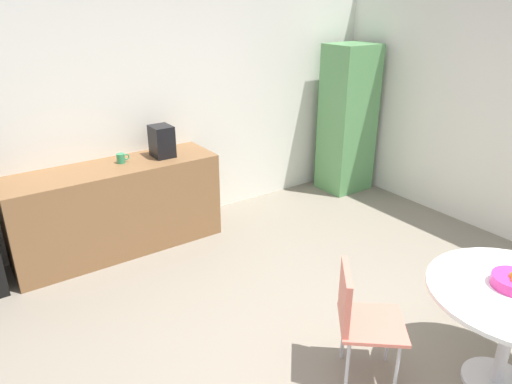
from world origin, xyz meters
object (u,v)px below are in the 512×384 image
(locker_cabinet, at_px, (347,119))
(mug_white, at_px, (121,158))
(coffee_maker, at_px, (162,141))
(chair_coral, at_px, (358,312))

(locker_cabinet, distance_m, mug_white, 2.97)
(locker_cabinet, relative_size, coffee_maker, 5.90)
(mug_white, xyz_separation_m, coffee_maker, (0.42, -0.04, 0.11))
(mug_white, bearing_deg, coffee_maker, -5.67)
(mug_white, relative_size, coffee_maker, 0.40)
(locker_cabinet, height_order, coffee_maker, locker_cabinet)
(chair_coral, relative_size, coffee_maker, 2.59)
(locker_cabinet, height_order, chair_coral, locker_cabinet)
(mug_white, bearing_deg, chair_coral, -77.96)
(coffee_maker, bearing_deg, locker_cabinet, -2.25)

